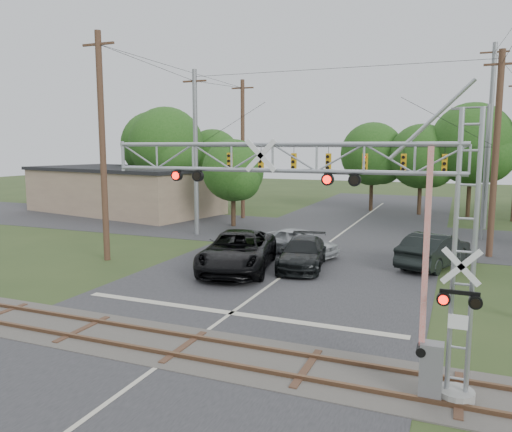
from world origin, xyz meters
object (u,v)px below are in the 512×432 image
at_px(crossing_gantry, 339,219).
at_px(pickup_black, 238,251).
at_px(traffic_signal_span, 342,156).
at_px(sedan_silver, 300,242).
at_px(car_dark, 303,253).
at_px(streetlight, 482,165).
at_px(commercial_building, 124,190).

relative_size(crossing_gantry, pickup_black, 1.46).
distance_m(traffic_signal_span, sedan_silver, 6.34).
bearing_deg(pickup_black, crossing_gantry, -66.84).
height_order(car_dark, streetlight, streetlight).
bearing_deg(commercial_building, traffic_signal_span, -8.22).
bearing_deg(commercial_building, car_dark, -21.95).
bearing_deg(streetlight, pickup_black, -129.89).
xyz_separation_m(crossing_gantry, car_dark, (-4.52, 11.79, -3.64)).
height_order(car_dark, sedan_silver, sedan_silver).
distance_m(traffic_signal_span, car_dark, 8.20).
bearing_deg(crossing_gantry, traffic_signal_span, 102.36).
height_order(crossing_gantry, pickup_black, crossing_gantry).
bearing_deg(streetlight, sedan_silver, -135.99).
distance_m(car_dark, sedan_silver, 2.98).
relative_size(pickup_black, car_dark, 1.32).
bearing_deg(car_dark, crossing_gantry, -77.74).
xyz_separation_m(pickup_black, commercial_building, (-19.39, 16.49, 1.18)).
distance_m(pickup_black, sedan_silver, 4.90).
relative_size(crossing_gantry, streetlight, 1.14).
bearing_deg(sedan_silver, commercial_building, 78.70).
bearing_deg(car_dark, sedan_silver, 101.29).
height_order(pickup_black, sedan_silver, pickup_black).
distance_m(pickup_black, car_dark, 3.39).
xyz_separation_m(crossing_gantry, sedan_silver, (-5.54, 14.59, -3.62)).
height_order(traffic_signal_span, commercial_building, traffic_signal_span).
distance_m(crossing_gantry, car_dark, 13.14).
bearing_deg(pickup_black, traffic_signal_span, 54.31).
bearing_deg(pickup_black, car_dark, 17.03).
xyz_separation_m(pickup_black, streetlight, (11.60, 13.88, 4.06)).
bearing_deg(sedan_silver, pickup_black, 175.17).
bearing_deg(sedan_silver, crossing_gantry, -141.17).
xyz_separation_m(car_dark, streetlight, (8.67, 12.17, 4.26)).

